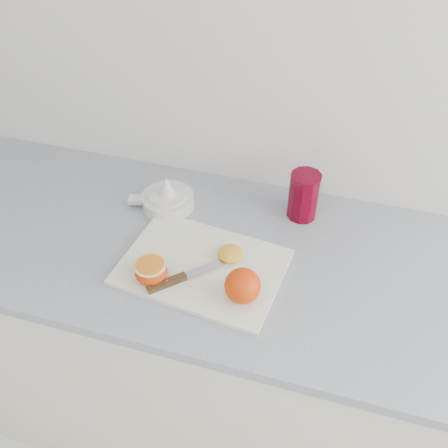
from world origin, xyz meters
name	(u,v)px	position (x,y,z in m)	size (l,w,h in m)	color
counter	(223,349)	(-0.02, 1.70, 0.45)	(2.57, 0.64, 0.89)	silver
cutting_board	(202,267)	(-0.05, 1.62, 0.90)	(0.38, 0.27, 0.01)	silver
whole_orange	(243,286)	(0.07, 1.55, 0.94)	(0.08, 0.08, 0.08)	red
half_orange	(151,271)	(-0.15, 1.55, 0.93)	(0.08, 0.08, 0.05)	red
squeezed_shell	(230,254)	(0.01, 1.67, 0.92)	(0.06, 0.06, 0.03)	gold
paring_knife	(175,280)	(-0.10, 1.55, 0.91)	(0.17, 0.17, 0.01)	#462D1C
citrus_juicer	(167,198)	(-0.22, 1.82, 0.92)	(0.18, 0.14, 0.10)	white
red_tumbler	(303,197)	(0.15, 1.89, 0.95)	(0.08, 0.08, 0.14)	#610014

